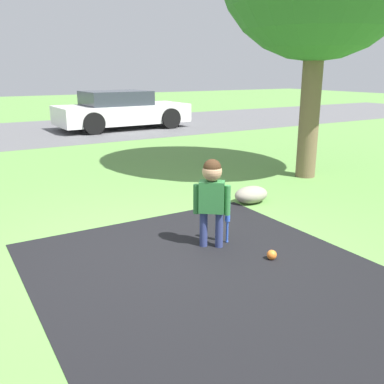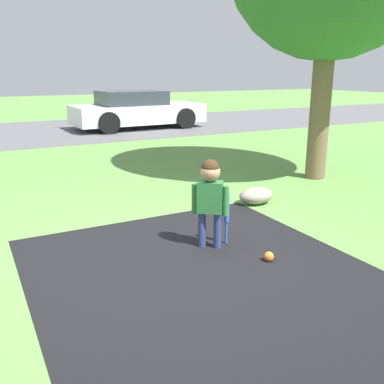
# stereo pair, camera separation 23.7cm
# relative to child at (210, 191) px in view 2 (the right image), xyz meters

# --- Properties ---
(ground_plane) EXTENTS (60.00, 60.00, 0.00)m
(ground_plane) POSITION_rel_child_xyz_m (-0.49, 0.17, -0.62)
(ground_plane) COLOR #5B8C42
(street_strip) EXTENTS (40.00, 6.00, 0.01)m
(street_strip) POSITION_rel_child_xyz_m (-0.49, 10.11, -0.62)
(street_strip) COLOR #59595B
(street_strip) RESTS_ON ground
(child) EXTENTS (0.32, 0.28, 0.96)m
(child) POSITION_rel_child_xyz_m (0.00, 0.00, 0.00)
(child) COLOR navy
(child) RESTS_ON ground
(baseball_bat) EXTENTS (0.06, 0.06, 0.59)m
(baseball_bat) POSITION_rel_child_xyz_m (0.21, -0.00, -0.24)
(baseball_bat) COLOR blue
(baseball_bat) RESTS_ON ground
(sports_ball) EXTENTS (0.10, 0.10, 0.10)m
(sports_ball) POSITION_rel_child_xyz_m (0.34, -0.58, -0.57)
(sports_ball) COLOR orange
(sports_ball) RESTS_ON ground
(parked_car) EXTENTS (4.18, 2.03, 1.19)m
(parked_car) POSITION_rel_child_xyz_m (2.83, 9.56, -0.04)
(parked_car) COLOR silver
(parked_car) RESTS_ON ground
(edging_rock) EXTENTS (0.51, 0.36, 0.24)m
(edging_rock) POSITION_rel_child_xyz_m (1.36, 1.03, -0.50)
(edging_rock) COLOR gray
(edging_rock) RESTS_ON ground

